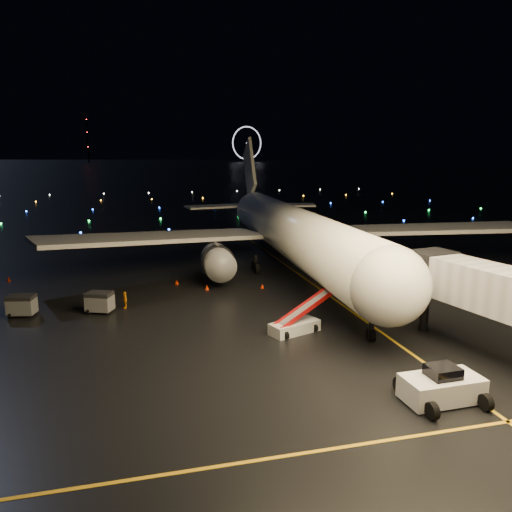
{
  "coord_description": "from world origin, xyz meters",
  "views": [
    {
      "loc": [
        -6.94,
        -30.07,
        14.03
      ],
      "look_at": [
        3.78,
        12.0,
        5.0
      ],
      "focal_mm": 35.0,
      "sensor_mm": 36.0,
      "label": 1
    }
  ],
  "objects_px": {
    "airliner": "(286,202)",
    "baggage_cart_0": "(100,302)",
    "pushback_tug": "(442,384)",
    "baggage_cart_1": "(22,306)",
    "crew_c": "(125,300)",
    "belt_loader": "(295,315)"
  },
  "relations": [
    {
      "from": "airliner",
      "to": "crew_c",
      "type": "height_order",
      "value": "airliner"
    },
    {
      "from": "pushback_tug",
      "to": "baggage_cart_1",
      "type": "distance_m",
      "value": 34.64
    },
    {
      "from": "pushback_tug",
      "to": "crew_c",
      "type": "relative_size",
      "value": 2.87
    },
    {
      "from": "pushback_tug",
      "to": "baggage_cart_0",
      "type": "bearing_deg",
      "value": 130.79
    },
    {
      "from": "pushback_tug",
      "to": "belt_loader",
      "type": "xyz_separation_m",
      "value": [
        -4.61,
        12.64,
        0.39
      ]
    },
    {
      "from": "pushback_tug",
      "to": "baggage_cart_0",
      "type": "relative_size",
      "value": 2.04
    },
    {
      "from": "baggage_cart_0",
      "to": "baggage_cart_1",
      "type": "height_order",
      "value": "baggage_cart_1"
    },
    {
      "from": "airliner",
      "to": "crew_c",
      "type": "bearing_deg",
      "value": -145.47
    },
    {
      "from": "crew_c",
      "to": "baggage_cart_0",
      "type": "relative_size",
      "value": 0.71
    },
    {
      "from": "baggage_cart_1",
      "to": "crew_c",
      "type": "bearing_deg",
      "value": 12.75
    },
    {
      "from": "pushback_tug",
      "to": "baggage_cart_1",
      "type": "height_order",
      "value": "pushback_tug"
    },
    {
      "from": "airliner",
      "to": "pushback_tug",
      "type": "height_order",
      "value": "airliner"
    },
    {
      "from": "airliner",
      "to": "pushback_tug",
      "type": "relative_size",
      "value": 12.91
    },
    {
      "from": "airliner",
      "to": "baggage_cart_0",
      "type": "relative_size",
      "value": 26.37
    },
    {
      "from": "pushback_tug",
      "to": "airliner",
      "type": "bearing_deg",
      "value": 85.93
    },
    {
      "from": "airliner",
      "to": "baggage_cart_1",
      "type": "distance_m",
      "value": 31.26
    },
    {
      "from": "airliner",
      "to": "belt_loader",
      "type": "relative_size",
      "value": 9.64
    },
    {
      "from": "crew_c",
      "to": "baggage_cart_0",
      "type": "distance_m",
      "value": 2.32
    },
    {
      "from": "belt_loader",
      "to": "baggage_cart_1",
      "type": "bearing_deg",
      "value": 135.5
    },
    {
      "from": "baggage_cart_0",
      "to": "crew_c",
      "type": "bearing_deg",
      "value": 42.68
    },
    {
      "from": "airliner",
      "to": "baggage_cart_0",
      "type": "xyz_separation_m",
      "value": [
        -21.37,
        -12.72,
        -7.27
      ]
    },
    {
      "from": "airliner",
      "to": "belt_loader",
      "type": "bearing_deg",
      "value": -103.1
    }
  ]
}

